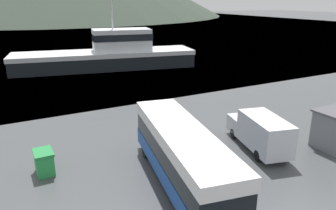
{
  "coord_description": "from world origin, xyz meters",
  "views": [
    {
      "loc": [
        -10.69,
        -7.39,
        9.53
      ],
      "look_at": [
        0.09,
        12.86,
        2.0
      ],
      "focal_mm": 35.0,
      "sensor_mm": 36.0,
      "label": 1
    }
  ],
  "objects_px": {
    "tour_bus": "(182,154)",
    "delivery_van": "(260,131)",
    "fishing_boat": "(109,54)",
    "storage_bin": "(44,162)"
  },
  "relations": [
    {
      "from": "tour_bus",
      "to": "delivery_van",
      "type": "xyz_separation_m",
      "value": [
        6.65,
        1.31,
        -0.52
      ]
    },
    {
      "from": "tour_bus",
      "to": "storage_bin",
      "type": "xyz_separation_m",
      "value": [
        -6.27,
        4.69,
        -1.09
      ]
    },
    {
      "from": "tour_bus",
      "to": "delivery_van",
      "type": "height_order",
      "value": "tour_bus"
    },
    {
      "from": "fishing_boat",
      "to": "storage_bin",
      "type": "height_order",
      "value": "fishing_boat"
    },
    {
      "from": "delivery_van",
      "to": "fishing_boat",
      "type": "bearing_deg",
      "value": 104.99
    },
    {
      "from": "tour_bus",
      "to": "fishing_boat",
      "type": "distance_m",
      "value": 31.91
    },
    {
      "from": "fishing_boat",
      "to": "storage_bin",
      "type": "bearing_deg",
      "value": 165.99
    },
    {
      "from": "fishing_boat",
      "to": "tour_bus",
      "type": "bearing_deg",
      "value": 179.91
    },
    {
      "from": "delivery_van",
      "to": "fishing_boat",
      "type": "xyz_separation_m",
      "value": [
        -0.28,
        29.96,
        0.71
      ]
    },
    {
      "from": "fishing_boat",
      "to": "storage_bin",
      "type": "xyz_separation_m",
      "value": [
        -12.64,
        -26.58,
        -1.29
      ]
    }
  ]
}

